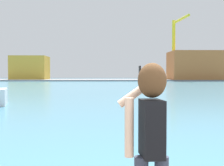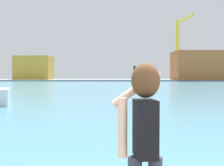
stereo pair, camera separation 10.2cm
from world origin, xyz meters
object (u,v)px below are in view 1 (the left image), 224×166
warehouse_left (30,68)px  person_photographer (150,132)px  port_crane (175,43)px  warehouse_right (195,66)px

warehouse_left → person_photographer: bearing=-75.2°
person_photographer → warehouse_left: size_ratio=0.16×
warehouse_left → port_crane: 45.81m
warehouse_right → port_crane: (-6.06, 0.42, 6.93)m
warehouse_left → warehouse_right: bearing=-5.8°
person_photographer → warehouse_left: bearing=9.8°
person_photographer → warehouse_right: size_ratio=0.11×
warehouse_left → warehouse_right: warehouse_right is taller
warehouse_right → person_photographer: bearing=-107.0°
port_crane → warehouse_left: bearing=173.9°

